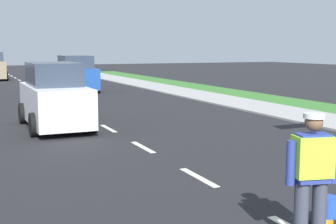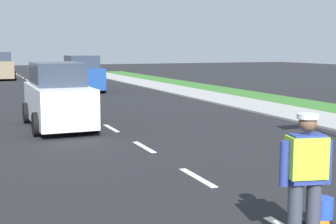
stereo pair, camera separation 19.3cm
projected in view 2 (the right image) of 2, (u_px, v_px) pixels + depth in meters
The scene contains 8 objects.
ground_plane at pixel (59, 99), 22.89m from camera, with size 96.00×96.00×0.00m, color black.
sidewalk_right at pixel (334, 122), 15.58m from camera, with size 2.40×72.00×0.14m, color #9E9E99.
lane_center_line at pixel (47, 91), 26.73m from camera, with size 0.14×46.40×0.01m.
road_worker at pixel (307, 174), 5.70m from camera, with size 0.77×0.38×1.67m.
traffic_cone_near at pixel (319, 207), 6.51m from camera, with size 0.36×0.36×0.52m.
car_oncoming_lead at pixel (58, 98), 14.47m from camera, with size 1.86×4.11×2.01m.
car_outgoing_far at pixel (82, 75), 26.65m from camera, with size 2.08×4.00×2.04m.
car_oncoming_third at pixel (0, 67), 36.51m from camera, with size 2.02×4.16×2.16m.
Camera 2 is at (-3.85, -2.07, 2.45)m, focal length 50.00 mm.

